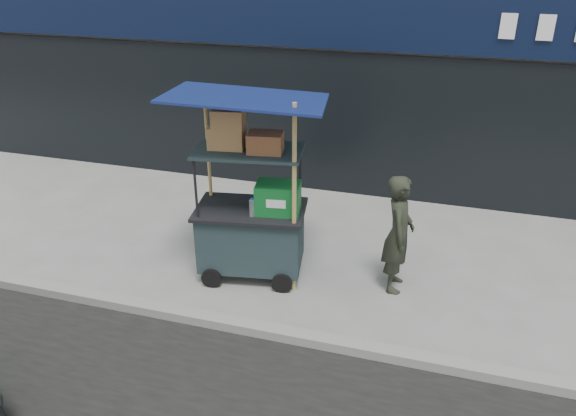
% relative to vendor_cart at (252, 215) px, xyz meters
% --- Properties ---
extents(ground, '(80.00, 80.00, 0.00)m').
position_rel_vendor_cart_xyz_m(ground, '(0.68, -0.98, -0.87)').
color(ground, slate).
rests_on(ground, ground).
extents(curb, '(80.00, 0.18, 0.12)m').
position_rel_vendor_cart_xyz_m(curb, '(0.68, -1.18, -0.81)').
color(curb, gray).
rests_on(curb, ground).
extents(vendor_cart, '(2.02, 1.56, 2.48)m').
position_rel_vendor_cart_xyz_m(vendor_cart, '(0.00, 0.00, 0.00)').
color(vendor_cart, '#1A2A2D').
rests_on(vendor_cart, ground).
extents(vendor_man, '(0.39, 0.58, 1.53)m').
position_rel_vendor_cart_xyz_m(vendor_man, '(1.82, 0.21, -0.10)').
color(vendor_man, black).
rests_on(vendor_man, ground).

